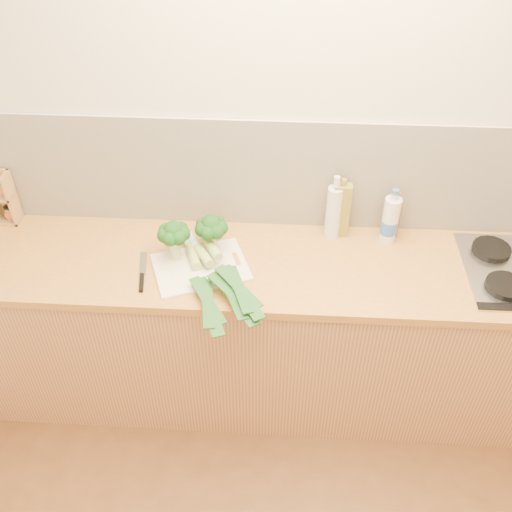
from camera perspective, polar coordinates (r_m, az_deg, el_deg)
The scene contains 13 objects.
room_shell at distance 2.60m, azimuth 4.46°, elevation 7.96°, with size 3.50×3.50×3.50m.
counter at distance 2.85m, azimuth 3.72°, elevation -7.56°, with size 3.20×0.62×0.90m.
chopping_board at distance 2.51m, azimuth -5.55°, elevation -1.12°, with size 0.40×0.29×0.01m, color white.
broccoli_left at distance 2.47m, azimuth -8.23°, elevation 2.21°, with size 0.14×0.14×0.20m.
broccoli_right at distance 2.51m, azimuth -4.49°, elevation 2.86°, with size 0.15×0.15×0.19m.
leek_front at distance 2.46m, azimuth -5.93°, elevation -1.13°, with size 0.27×0.65×0.04m.
leek_mid at distance 2.44m, azimuth -4.45°, elevation -1.03°, with size 0.38×0.57×0.04m.
leek_back at distance 2.44m, azimuth -3.59°, elevation -0.41°, with size 0.35×0.57×0.04m.
chefs_knife at distance 2.49m, azimuth -11.34°, elevation -2.15°, with size 0.07×0.27×0.02m.
oil_tin at distance 2.63m, azimuth 8.47°, elevation 4.58°, with size 0.08×0.05×0.30m.
glass_bottle at distance 2.62m, azimuth 7.76°, elevation 4.46°, with size 0.07×0.07×0.32m.
amber_bottle at distance 2.69m, azimuth 13.56°, elevation 3.66°, with size 0.06×0.06×0.23m.
water_bottle at distance 2.65m, azimuth 13.23°, elevation 3.40°, with size 0.08×0.08×0.26m.
Camera 1 is at (-0.07, -0.70, 2.57)m, focal length 40.00 mm.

